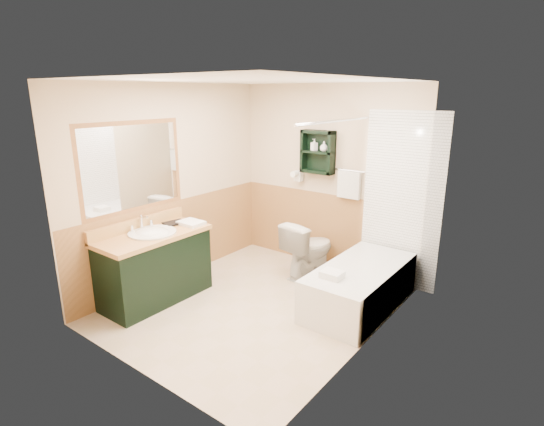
# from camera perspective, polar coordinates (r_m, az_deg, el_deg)

# --- Properties ---
(floor) EXTENTS (3.00, 3.00, 0.00)m
(floor) POSITION_cam_1_polar(r_m,az_deg,el_deg) (4.85, -2.24, -12.27)
(floor) COLOR #C2AB8E
(floor) RESTS_ON ground
(back_wall) EXTENTS (2.60, 0.04, 2.40)m
(back_wall) POSITION_cam_1_polar(r_m,az_deg,el_deg) (5.63, 7.52, 4.65)
(back_wall) COLOR beige
(back_wall) RESTS_ON ground
(left_wall) EXTENTS (0.04, 3.00, 2.40)m
(left_wall) POSITION_cam_1_polar(r_m,az_deg,el_deg) (5.33, -13.45, 3.70)
(left_wall) COLOR beige
(left_wall) RESTS_ON ground
(right_wall) EXTENTS (0.04, 3.00, 2.40)m
(right_wall) POSITION_cam_1_polar(r_m,az_deg,el_deg) (3.74, 13.40, -1.46)
(right_wall) COLOR beige
(right_wall) RESTS_ON ground
(ceiling) EXTENTS (2.60, 3.00, 0.04)m
(ceiling) POSITION_cam_1_polar(r_m,az_deg,el_deg) (4.27, -2.61, 17.68)
(ceiling) COLOR white
(ceiling) RESTS_ON back_wall
(wainscot_left) EXTENTS (2.98, 2.98, 1.00)m
(wainscot_left) POSITION_cam_1_polar(r_m,az_deg,el_deg) (5.49, -12.75, -3.50)
(wainscot_left) COLOR tan
(wainscot_left) RESTS_ON left_wall
(wainscot_back) EXTENTS (2.58, 2.58, 1.00)m
(wainscot_back) POSITION_cam_1_polar(r_m,az_deg,el_deg) (5.78, 7.10, -2.22)
(wainscot_back) COLOR tan
(wainscot_back) RESTS_ON back_wall
(mirror_frame) EXTENTS (1.30, 1.30, 1.00)m
(mirror_frame) POSITION_cam_1_polar(r_m,az_deg,el_deg) (4.91, -18.25, 5.89)
(mirror_frame) COLOR #985631
(mirror_frame) RESTS_ON left_wall
(mirror_glass) EXTENTS (1.20, 1.20, 0.90)m
(mirror_glass) POSITION_cam_1_polar(r_m,az_deg,el_deg) (4.90, -18.22, 5.88)
(mirror_glass) COLOR white
(mirror_glass) RESTS_ON left_wall
(tile_right) EXTENTS (1.50, 1.50, 2.10)m
(tile_right) POSITION_cam_1_polar(r_m,az_deg,el_deg) (4.46, 16.77, -0.88)
(tile_right) COLOR white
(tile_right) RESTS_ON right_wall
(tile_back) EXTENTS (0.95, 0.95, 2.10)m
(tile_back) POSITION_cam_1_polar(r_m,az_deg,el_deg) (5.20, 17.02, 1.46)
(tile_back) COLOR white
(tile_back) RESTS_ON back_wall
(tile_accent) EXTENTS (1.50, 1.50, 0.10)m
(tile_accent) POSITION_cam_1_polar(r_m,az_deg,el_deg) (4.31, 17.56, 10.03)
(tile_accent) COLOR #124123
(tile_accent) RESTS_ON right_wall
(wall_shelf) EXTENTS (0.45, 0.15, 0.55)m
(wall_shelf) POSITION_cam_1_polar(r_m,az_deg,el_deg) (5.53, 6.14, 8.16)
(wall_shelf) COLOR black
(wall_shelf) RESTS_ON back_wall
(hair_dryer) EXTENTS (0.10, 0.24, 0.18)m
(hair_dryer) POSITION_cam_1_polar(r_m,az_deg,el_deg) (5.76, 3.61, 5.01)
(hair_dryer) COLOR white
(hair_dryer) RESTS_ON back_wall
(towel_bar) EXTENTS (0.40, 0.06, 0.40)m
(towel_bar) POSITION_cam_1_polar(r_m,az_deg,el_deg) (5.38, 10.45, 5.63)
(towel_bar) COLOR silver
(towel_bar) RESTS_ON back_wall
(curtain_rod) EXTENTS (0.03, 1.60, 0.03)m
(curtain_rod) POSITION_cam_1_polar(r_m,az_deg,el_deg) (4.60, 8.83, 12.15)
(curtain_rod) COLOR silver
(curtain_rod) RESTS_ON back_wall
(shower_curtain) EXTENTS (1.05, 1.05, 1.70)m
(shower_curtain) POSITION_cam_1_polar(r_m,az_deg,el_deg) (4.88, 9.39, 2.23)
(shower_curtain) COLOR #BEB08F
(shower_curtain) RESTS_ON curtain_rod
(vanity) EXTENTS (0.59, 1.25, 0.80)m
(vanity) POSITION_cam_1_polar(r_m,az_deg,el_deg) (4.99, -15.45, -6.97)
(vanity) COLOR black
(vanity) RESTS_ON ground
(bathtub) EXTENTS (0.71, 1.50, 0.47)m
(bathtub) POSITION_cam_1_polar(r_m,az_deg,el_deg) (4.82, 11.72, -9.64)
(bathtub) COLOR silver
(bathtub) RESTS_ON ground
(toilet) EXTENTS (0.52, 0.79, 0.72)m
(toilet) POSITION_cam_1_polar(r_m,az_deg,el_deg) (5.45, 4.98, -4.86)
(toilet) COLOR silver
(toilet) RESTS_ON ground
(counter_towel) EXTENTS (0.29, 0.22, 0.04)m
(counter_towel) POSITION_cam_1_polar(r_m,az_deg,el_deg) (5.05, -10.83, -1.31)
(counter_towel) COLOR silver
(counter_towel) RESTS_ON vanity
(vanity_book) EXTENTS (0.19, 0.05, 0.25)m
(vanity_book) POSITION_cam_1_polar(r_m,az_deg,el_deg) (5.17, -13.55, 0.11)
(vanity_book) COLOR black
(vanity_book) RESTS_ON vanity
(tub_towel) EXTENTS (0.22, 0.18, 0.07)m
(tub_towel) POSITION_cam_1_polar(r_m,az_deg,el_deg) (4.39, 8.08, -8.18)
(tub_towel) COLOR silver
(tub_towel) RESTS_ON bathtub
(soap_bottle_a) EXTENTS (0.12, 0.16, 0.07)m
(soap_bottle_a) POSITION_cam_1_polar(r_m,az_deg,el_deg) (5.54, 5.69, 8.71)
(soap_bottle_a) COLOR silver
(soap_bottle_a) RESTS_ON wall_shelf
(soap_bottle_b) EXTENTS (0.12, 0.15, 0.10)m
(soap_bottle_b) POSITION_cam_1_polar(r_m,az_deg,el_deg) (5.47, 6.99, 8.74)
(soap_bottle_b) COLOR silver
(soap_bottle_b) RESTS_ON wall_shelf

